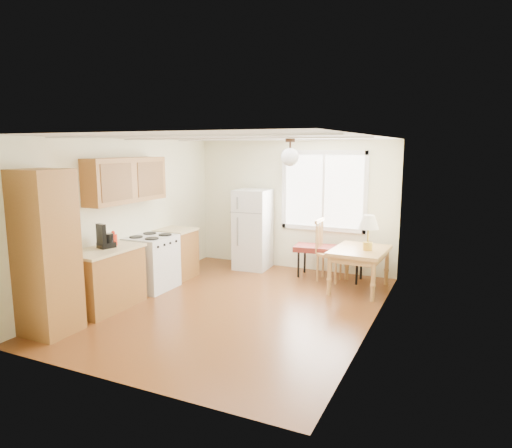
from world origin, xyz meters
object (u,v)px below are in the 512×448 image
Objects in this scene: refrigerator at (253,229)px; bench at (330,250)px; chair at (324,246)px; dining_table at (360,255)px.

refrigerator is 1.18× the size of bench.
bench is at bearing 66.16° from chair.
bench is 0.78m from dining_table.
bench is at bearing 147.10° from dining_table.
chair is at bearing -11.96° from refrigerator.
refrigerator reaches higher than chair.
bench is 0.20m from chair.
bench is 1.20× the size of chair.
refrigerator is 1.60m from bench.
bench is 1.13× the size of dining_table.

